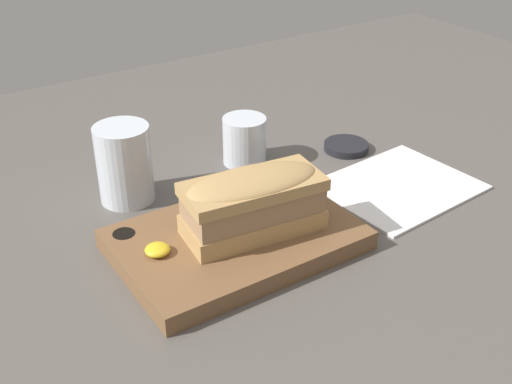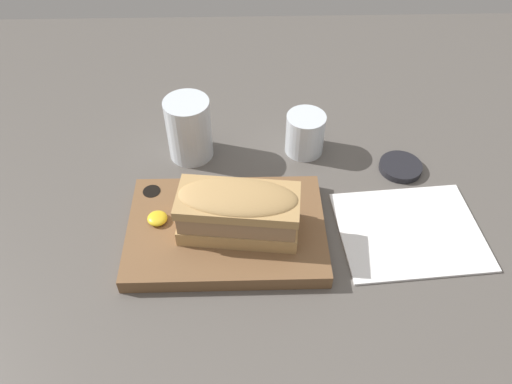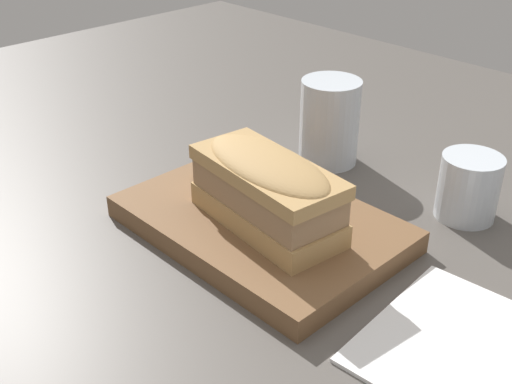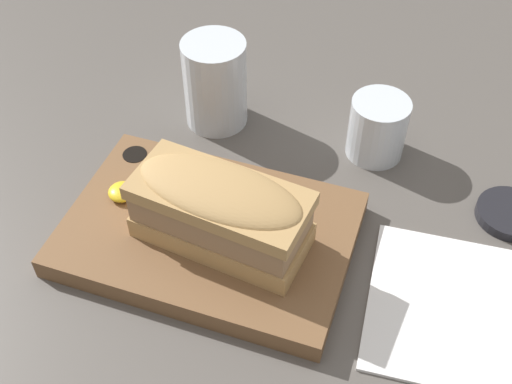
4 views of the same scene
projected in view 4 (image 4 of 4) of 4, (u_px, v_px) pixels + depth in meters
The scene contains 8 objects.
dining_table at pixel (292, 238), 68.55cm from camera, with size 185.63×129.46×2.00cm.
serving_board at pixel (208, 233), 66.09cm from camera, with size 29.09×19.67×2.54cm.
sandwich at pixel (221, 209), 60.98cm from camera, with size 17.72×9.49×7.93cm.
mustard_dollop at pixel (122, 192), 67.59cm from camera, with size 2.96×2.96×1.18cm.
water_glass at pixel (215, 88), 76.91cm from camera, with size 7.62×7.62×11.04cm.
wine_glass at pixel (377, 129), 73.76cm from camera, with size 6.71×6.71×7.37cm.
napkin at pixel (481, 315), 60.60cm from camera, with size 22.45×18.76×0.40cm.
condiment_dish at pixel (510, 214), 68.78cm from camera, with size 7.17×7.17×1.17cm.
Camera 4 is at (10.48, -42.19, 54.37)cm, focal length 45.00 mm.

